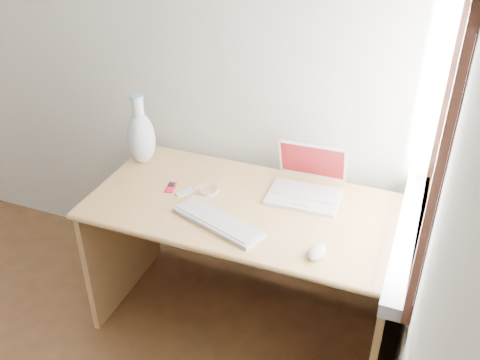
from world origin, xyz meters
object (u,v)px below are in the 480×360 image
at_px(laptop, 307,184).
at_px(vase, 141,136).
at_px(desk, 250,231).
at_px(external_keyboard, 218,221).

xyz_separation_m(laptop, vase, (-0.87, -0.02, 0.10)).
height_order(desk, laptop, laptop).
bearing_deg(laptop, external_keyboard, -130.19).
bearing_deg(vase, laptop, 1.11).
bearing_deg(vase, external_keyboard, -31.59).
bearing_deg(external_keyboard, vase, 167.78).
xyz_separation_m(desk, external_keyboard, (-0.05, -0.27, 0.23)).
height_order(desk, vase, vase).
distance_m(desk, laptop, 0.38).
relative_size(desk, external_keyboard, 3.13).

